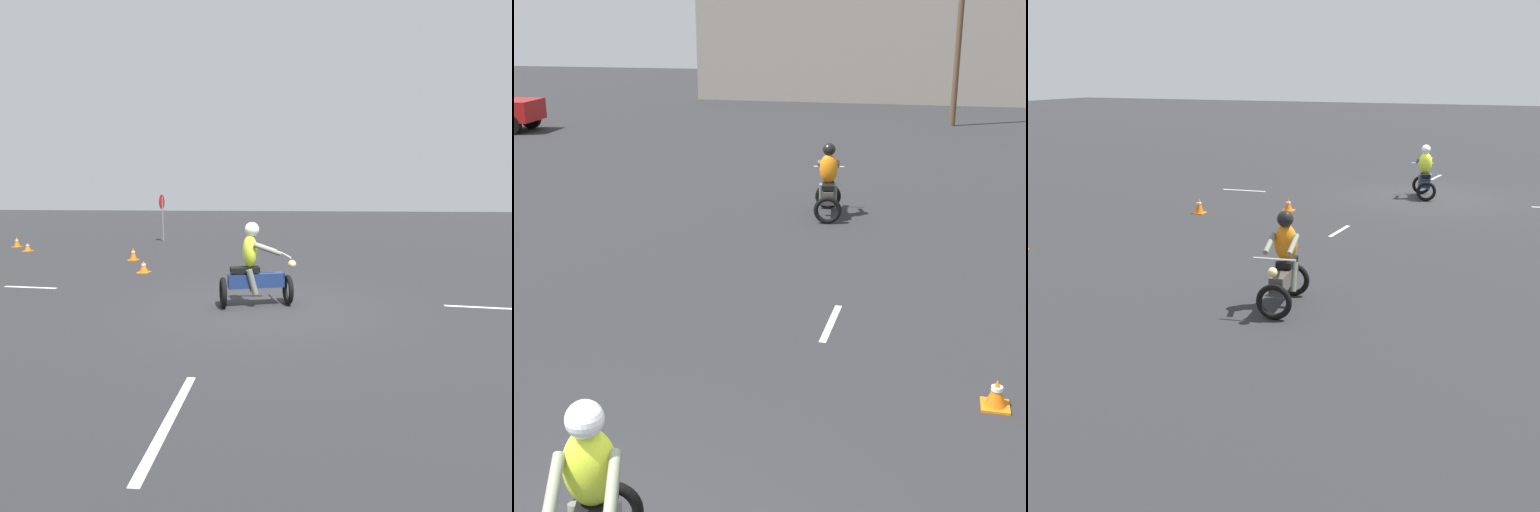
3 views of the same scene
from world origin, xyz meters
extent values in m
torus|color=black|center=(-0.11, 0.74, 0.30)|extent=(0.60, 0.29, 0.60)
cube|color=black|center=(0.02, 0.33, 0.74)|extent=(0.42, 0.61, 0.10)
ellipsoid|color=#D8F233|center=(0.06, 0.24, 1.10)|extent=(0.47, 0.39, 0.64)
cylinder|color=slate|center=(-0.04, -0.11, 1.15)|extent=(0.26, 0.55, 0.27)
cylinder|color=slate|center=(0.34, 0.02, 1.15)|extent=(0.26, 0.55, 0.27)
sphere|color=white|center=(0.07, 0.20, 1.52)|extent=(0.35, 0.35, 0.28)
torus|color=black|center=(-0.08, 12.26, 0.30)|extent=(0.61, 0.19, 0.60)
torus|color=black|center=(0.11, 10.98, 0.30)|extent=(0.61, 0.19, 0.60)
cube|color=#4C4742|center=(0.01, 11.62, 0.52)|extent=(0.40, 1.12, 0.28)
cube|color=black|center=(0.04, 11.40, 0.74)|extent=(0.34, 0.59, 0.10)
cylinder|color=silver|center=(-0.08, 12.21, 1.00)|extent=(0.70, 0.14, 0.04)
sphere|color=#F2E08C|center=(-0.10, 12.34, 0.82)|extent=(0.18, 0.18, 0.16)
ellipsoid|color=orange|center=(0.03, 11.50, 1.10)|extent=(0.44, 0.34, 0.64)
cylinder|color=slate|center=(0.18, 11.83, 1.15)|extent=(0.17, 0.55, 0.27)
cylinder|color=slate|center=(-0.21, 11.77, 1.15)|extent=(0.17, 0.55, 0.27)
cylinder|color=slate|center=(0.16, 11.54, 0.52)|extent=(0.15, 0.26, 0.51)
cylinder|color=slate|center=(-0.11, 11.50, 0.52)|extent=(0.15, 0.26, 0.51)
sphere|color=black|center=(0.02, 11.54, 1.52)|extent=(0.32, 0.32, 0.28)
cylinder|color=black|center=(-13.90, 22.43, 0.38)|extent=(0.78, 0.32, 0.76)
cube|color=orange|center=(3.18, 3.79, 0.01)|extent=(0.32, 0.32, 0.03)
cone|color=orange|center=(3.18, 3.79, 0.19)|extent=(0.24, 0.24, 0.32)
cylinder|color=white|center=(3.18, 3.79, 0.24)|extent=(0.13, 0.13, 0.05)
cube|color=silver|center=(1.00, 5.70, 0.00)|extent=(0.13, 1.36, 0.01)
cylinder|color=brown|center=(2.80, 27.15, 4.66)|extent=(0.24, 0.24, 9.32)
cube|color=gray|center=(4.66, 40.29, 3.03)|extent=(31.23, 11.20, 6.06)
camera|label=1|loc=(-7.51, -0.91, 2.11)|focal=28.00mm
camera|label=2|loc=(2.35, -3.76, 4.18)|focal=50.00mm
camera|label=3|loc=(-4.47, 22.24, 3.95)|focal=50.00mm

